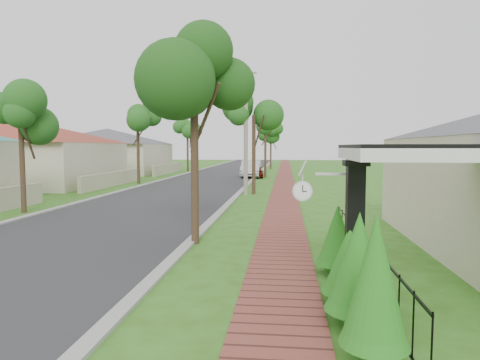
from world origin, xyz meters
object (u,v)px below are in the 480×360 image
at_px(parked_car_red, 252,170).
at_px(utility_pole, 246,130).
at_px(near_tree, 194,81).
at_px(porch_post, 354,239).
at_px(station_clock, 305,189).
at_px(parked_car_white, 251,169).

relative_size(parked_car_red, utility_pole, 0.56).
relative_size(near_tree, utility_pole, 0.79).
bearing_deg(porch_post, near_tree, 132.01).
bearing_deg(station_clock, utility_pole, 99.24).
distance_m(porch_post, utility_pole, 17.00).
bearing_deg(utility_pole, parked_car_red, 92.86).
bearing_deg(station_clock, porch_post, -25.13).
height_order(parked_car_red, near_tree, near_tree).
bearing_deg(parked_car_red, porch_post, -91.73).
bearing_deg(near_tree, parked_car_red, 90.88).
bearing_deg(station_clock, near_tree, 127.59).
relative_size(parked_car_white, station_clock, 4.48).
bearing_deg(near_tree, utility_pole, 88.66).
distance_m(parked_car_white, utility_pole, 14.25).
bearing_deg(parked_car_white, parked_car_red, -54.45).
height_order(near_tree, utility_pole, utility_pole).
height_order(parked_car_red, utility_pole, utility_pole).
xyz_separation_m(utility_pole, station_clock, (2.61, -16.05, -1.72)).
height_order(parked_car_red, station_clock, station_clock).
bearing_deg(station_clock, parked_car_red, 96.32).
height_order(parked_car_white, near_tree, near_tree).
bearing_deg(near_tree, parked_car_white, 91.19).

